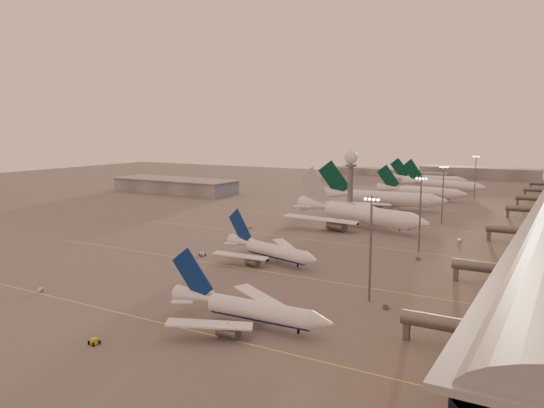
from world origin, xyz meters
The scene contains 25 objects.
ground centered at (0.00, 0.00, 0.00)m, with size 700.00×700.00×0.00m, color #585555.
taxiway_markings centered at (30.00, 56.00, 0.01)m, with size 180.00×185.25×0.02m.
hangar centered at (-120.00, 140.00, 4.32)m, with size 82.00×27.00×8.50m.
radar_tower centered at (5.00, 120.00, 20.95)m, with size 6.40×6.40×31.10m.
mast_a centered at (58.00, 0.00, 13.74)m, with size 3.60×0.56×25.00m.
mast_b centered at (55.00, 55.00, 13.74)m, with size 3.60×0.56×25.00m.
mast_c centered at (50.00, 110.00, 13.74)m, with size 3.60×0.56×25.00m.
mast_d centered at (48.00, 200.00, 13.74)m, with size 3.60×0.56×25.00m.
distant_horizon centered at (2.62, 325.14, 3.89)m, with size 165.00×37.50×9.00m.
narrowbody_near centered at (42.06, -27.29, 2.99)m, with size 37.80×30.17×14.77m.
narrowbody_mid centered at (19.55, 20.11, 2.97)m, with size 36.69×28.89×14.65m.
widebody_white centered at (22.38, 86.73, 4.05)m, with size 64.04×50.50×23.35m.
greentail_a centered at (14.18, 137.98, 4.18)m, with size 65.25×52.56×23.69m.
greentail_b centered at (22.53, 182.58, 3.36)m, with size 52.31×42.11×19.00m.
greentail_c centered at (25.25, 224.26, 3.57)m, with size 54.73×43.71×20.19m.
greentail_d centered at (8.73, 255.73, 3.38)m, with size 52.54×42.21×19.12m.
gsv_truck_a centered at (-14.33, -34.00, 1.03)m, with size 5.29×3.10×2.02m.
gsv_tug_near centered at (22.08, -49.75, 0.56)m, with size 2.72×4.05×1.09m.
gsv_catering_a centered at (63.23, -3.07, 2.22)m, with size 5.85×3.70×4.44m.
gsv_tug_mid centered at (-2.65, 15.29, 0.59)m, with size 4.68×4.01×1.15m.
gsv_truck_b centered at (57.89, 44.70, 1.02)m, with size 5.13×2.32×2.00m.
gsv_truck_c centered at (-14.40, 62.43, 1.27)m, with size 6.57×4.18×2.50m.
gsv_catering_b centered at (63.60, 77.78, 2.14)m, with size 5.35×2.75×4.28m.
gsv_tug_far centered at (7.46, 95.61, 0.55)m, with size 2.82×4.03×1.06m.
gsv_truck_d centered at (-17.40, 119.67, 1.15)m, with size 2.59×5.78×2.26m.
Camera 1 is at (98.32, -114.63, 40.33)m, focal length 35.00 mm.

